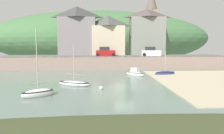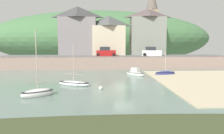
{
  "view_description": "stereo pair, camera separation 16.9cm",
  "coord_description": "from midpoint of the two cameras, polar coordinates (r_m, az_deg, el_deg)",
  "views": [
    {
      "loc": [
        -2.76,
        -25.74,
        5.35
      ],
      "look_at": [
        -1.15,
        5.65,
        1.73
      ],
      "focal_mm": 34.89,
      "sensor_mm": 36.0,
      "label": 1
    },
    {
      "loc": [
        -2.6,
        -25.75,
        5.35
      ],
      "look_at": [
        -1.15,
        5.65,
        1.73
      ],
      "focal_mm": 34.89,
      "sensor_mm": 36.0,
      "label": 2
    }
  ],
  "objects": [
    {
      "name": "waterfront_building_centre",
      "position": [
        50.99,
        -1.1,
        8.38
      ],
      "size": [
        7.66,
        5.43,
        8.96
      ],
      "color": "beige",
      "rests_on": "ground"
    },
    {
      "name": "waterfront_building_left",
      "position": [
        51.3,
        -9.18,
        9.46
      ],
      "size": [
        8.65,
        4.65,
        11.03
      ],
      "color": "gray",
      "rests_on": "ground"
    },
    {
      "name": "rowboat_small_beached",
      "position": [
        36.77,
        13.58,
        -1.57
      ],
      "size": [
        3.66,
        1.82,
        4.01
      ],
      "rotation": [
        0.0,
        0.0,
        0.22
      ],
      "color": "navy",
      "rests_on": "ground"
    },
    {
      "name": "sailboat_far_left",
      "position": [
        35.27,
        5.91,
        -1.64
      ],
      "size": [
        3.12,
        3.39,
        1.41
      ],
      "rotation": [
        0.0,
        0.0,
        -0.86
      ],
      "color": "white",
      "rests_on": "ground"
    },
    {
      "name": "waterfront_building_right",
      "position": [
        52.12,
        9.05,
        9.15
      ],
      "size": [
        8.11,
        4.74,
        10.58
      ],
      "color": "gray",
      "rests_on": "ground"
    },
    {
      "name": "dinghy_open_wooden",
      "position": [
        27.5,
        -10.09,
        -4.24
      ],
      "size": [
        4.4,
        2.86,
        5.25
      ],
      "rotation": [
        0.0,
        0.0,
        -0.4
      ],
      "color": "white",
      "rests_on": "ground"
    },
    {
      "name": "sailboat_white_hull",
      "position": [
        22.86,
        -18.98,
        -6.47
      ],
      "size": [
        3.37,
        2.78,
        6.85
      ],
      "rotation": [
        0.0,
        0.0,
        0.59
      ],
      "color": "silver",
      "rests_on": "ground"
    },
    {
      "name": "parked_car_near_slipway",
      "position": [
        46.5,
        -1.87,
        3.92
      ],
      "size": [
        4.14,
        1.82,
        1.95
      ],
      "rotation": [
        0.0,
        0.0,
        0.02
      ],
      "color": "#AC1A1B",
      "rests_on": "ground"
    },
    {
      "name": "mooring_buoy",
      "position": [
        24.83,
        -3.11,
        -5.55
      ],
      "size": [
        0.48,
        0.48,
        0.48
      ],
      "color": "silver",
      "rests_on": "ground"
    },
    {
      "name": "parked_car_by_wall",
      "position": [
        47.71,
        10.06,
        3.89
      ],
      "size": [
        4.27,
        2.15,
        1.95
      ],
      "rotation": [
        0.0,
        0.0,
        -0.11
      ],
      "color": "silver",
      "rests_on": "ground"
    },
    {
      "name": "hillside_backdrop",
      "position": [
        80.96,
        -3.58,
        7.53
      ],
      "size": [
        80.0,
        44.0,
        19.21
      ],
      "color": "#467245",
      "rests_on": "ground"
    },
    {
      "name": "ground",
      "position": [
        17.48,
        10.88,
        -10.83
      ],
      "size": [
        48.0,
        41.0,
        0.61
      ],
      "color": "slate"
    },
    {
      "name": "quay_seawall",
      "position": [
        43.51,
        0.6,
        1.3
      ],
      "size": [
        48.0,
        9.4,
        2.4
      ],
      "color": "gray",
      "rests_on": "ground"
    },
    {
      "name": "church_with_spire",
      "position": [
        56.63,
        10.14,
        11.99
      ],
      "size": [
        3.0,
        3.0,
        16.29
      ],
      "color": "tan",
      "rests_on": "ground"
    }
  ]
}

